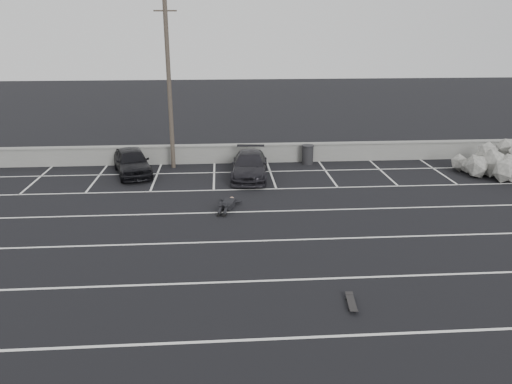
{
  "coord_description": "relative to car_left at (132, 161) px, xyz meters",
  "views": [
    {
      "loc": [
        -1.61,
        -13.61,
        7.48
      ],
      "look_at": [
        -0.22,
        5.63,
        1.0
      ],
      "focal_mm": 35.0,
      "sensor_mm": 36.0,
      "label": 1
    }
  ],
  "objects": [
    {
      "name": "ground",
      "position": [
        6.27,
        -12.0,
        -0.7
      ],
      "size": [
        120.0,
        120.0,
        0.0
      ],
      "primitive_type": "plane",
      "color": "black",
      "rests_on": "ground"
    },
    {
      "name": "utility_pole",
      "position": [
        2.02,
        1.2,
        3.73
      ],
      "size": [
        1.16,
        0.23,
        8.73
      ],
      "color": "#4C4238",
      "rests_on": "ground"
    },
    {
      "name": "trash_bin",
      "position": [
        9.53,
        1.42,
        -0.15
      ],
      "size": [
        0.76,
        0.76,
        1.08
      ],
      "rotation": [
        0.0,
        0.0,
        -0.09
      ],
      "color": "black",
      "rests_on": "ground"
    },
    {
      "name": "person",
      "position": [
        4.95,
        -5.26,
        -0.44
      ],
      "size": [
        2.3,
        3.03,
        0.5
      ],
      "primitive_type": null,
      "rotation": [
        0.0,
        0.0,
        -0.27
      ],
      "color": "black",
      "rests_on": "ground"
    },
    {
      "name": "car_right",
      "position": [
        6.1,
        -0.98,
        -0.06
      ],
      "size": [
        2.17,
        4.55,
        1.28
      ],
      "primitive_type": "imported",
      "rotation": [
        0.0,
        0.0,
        -0.09
      ],
      "color": "black",
      "rests_on": "ground"
    },
    {
      "name": "car_left",
      "position": [
        0.0,
        0.0,
        0.0
      ],
      "size": [
        2.76,
        4.39,
        1.39
      ],
      "primitive_type": "imported",
      "rotation": [
        0.0,
        0.0,
        0.3
      ],
      "color": "black",
      "rests_on": "ground"
    },
    {
      "name": "riprap_pile",
      "position": [
        18.63,
        -1.65,
        -0.18
      ],
      "size": [
        4.64,
        3.67,
        1.25
      ],
      "color": "#9A9790",
      "rests_on": "ground"
    },
    {
      "name": "seawall",
      "position": [
        6.27,
        2.0,
        -0.15
      ],
      "size": [
        50.0,
        0.45,
        1.06
      ],
      "color": "gray",
      "rests_on": "ground"
    },
    {
      "name": "skateboard",
      "position": [
        8.21,
        -13.57,
        -0.62
      ],
      "size": [
        0.31,
        0.88,
        0.1
      ],
      "rotation": [
        0.0,
        0.0,
        -0.11
      ],
      "color": "black",
      "rests_on": "ground"
    },
    {
      "name": "stall_lines",
      "position": [
        6.18,
        -7.59,
        -0.69
      ],
      "size": [
        36.0,
        20.05,
        0.01
      ],
      "color": "silver",
      "rests_on": "ground"
    }
  ]
}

